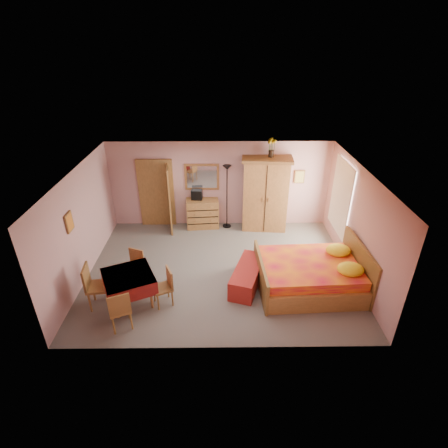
{
  "coord_description": "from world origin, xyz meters",
  "views": [
    {
      "loc": [
        0.02,
        -7.21,
        5.2
      ],
      "look_at": [
        0.1,
        0.3,
        1.15
      ],
      "focal_mm": 28.0,
      "sensor_mm": 36.0,
      "label": 1
    }
  ],
  "objects_px": {
    "floor_lamp": "(227,197)",
    "bench": "(248,276)",
    "chest_of_drawers": "(203,213)",
    "dining_table": "(130,289)",
    "chair_south": "(120,308)",
    "wardrobe": "(265,194)",
    "sunflower_vase": "(271,148)",
    "chair_east": "(162,288)",
    "bed": "(310,267)",
    "wall_mirror": "(202,177)",
    "stereo": "(197,195)",
    "chair_north": "(134,268)",
    "chair_west": "(99,286)"
  },
  "relations": [
    {
      "from": "dining_table",
      "to": "chair_east",
      "type": "xyz_separation_m",
      "value": [
        0.71,
        -0.04,
        0.06
      ]
    },
    {
      "from": "floor_lamp",
      "to": "bench",
      "type": "relative_size",
      "value": 1.34
    },
    {
      "from": "stereo",
      "to": "chair_south",
      "type": "relative_size",
      "value": 0.35
    },
    {
      "from": "floor_lamp",
      "to": "sunflower_vase",
      "type": "distance_m",
      "value": 1.94
    },
    {
      "from": "chair_north",
      "to": "chair_west",
      "type": "distance_m",
      "value": 0.96
    },
    {
      "from": "bed",
      "to": "bench",
      "type": "height_order",
      "value": "bed"
    },
    {
      "from": "wall_mirror",
      "to": "bench",
      "type": "height_order",
      "value": "wall_mirror"
    },
    {
      "from": "stereo",
      "to": "sunflower_vase",
      "type": "distance_m",
      "value": 2.56
    },
    {
      "from": "chair_west",
      "to": "chair_east",
      "type": "distance_m",
      "value": 1.35
    },
    {
      "from": "chest_of_drawers",
      "to": "stereo",
      "type": "xyz_separation_m",
      "value": [
        -0.16,
        0.06,
        0.6
      ]
    },
    {
      "from": "floor_lamp",
      "to": "wardrobe",
      "type": "distance_m",
      "value": 1.14
    },
    {
      "from": "sunflower_vase",
      "to": "wall_mirror",
      "type": "bearing_deg",
      "value": 173.43
    },
    {
      "from": "sunflower_vase",
      "to": "bench",
      "type": "bearing_deg",
      "value": -105.51
    },
    {
      "from": "wall_mirror",
      "to": "stereo",
      "type": "xyz_separation_m",
      "value": [
        -0.16,
        -0.15,
        -0.5
      ]
    },
    {
      "from": "floor_lamp",
      "to": "chair_north",
      "type": "distance_m",
      "value": 3.61
    },
    {
      "from": "chair_north",
      "to": "chair_east",
      "type": "height_order",
      "value": "chair_east"
    },
    {
      "from": "dining_table",
      "to": "chair_west",
      "type": "distance_m",
      "value": 0.65
    },
    {
      "from": "chest_of_drawers",
      "to": "chair_west",
      "type": "relative_size",
      "value": 0.93
    },
    {
      "from": "chest_of_drawers",
      "to": "chair_east",
      "type": "distance_m",
      "value": 3.59
    },
    {
      "from": "bench",
      "to": "dining_table",
      "type": "bearing_deg",
      "value": -166.91
    },
    {
      "from": "chair_south",
      "to": "chair_west",
      "type": "distance_m",
      "value": 0.88
    },
    {
      "from": "sunflower_vase",
      "to": "bed",
      "type": "height_order",
      "value": "sunflower_vase"
    },
    {
      "from": "wall_mirror",
      "to": "wardrobe",
      "type": "distance_m",
      "value": 1.93
    },
    {
      "from": "stereo",
      "to": "floor_lamp",
      "type": "xyz_separation_m",
      "value": [
        0.89,
        -0.05,
        -0.07
      ]
    },
    {
      "from": "bench",
      "to": "chair_west",
      "type": "xyz_separation_m",
      "value": [
        -3.23,
        -0.68,
        0.27
      ]
    },
    {
      "from": "stereo",
      "to": "chair_west",
      "type": "distance_m",
      "value": 4.12
    },
    {
      "from": "wardrobe",
      "to": "wall_mirror",
      "type": "bearing_deg",
      "value": 176.17
    },
    {
      "from": "chest_of_drawers",
      "to": "wardrobe",
      "type": "relative_size",
      "value": 0.43
    },
    {
      "from": "floor_lamp",
      "to": "chair_north",
      "type": "bearing_deg",
      "value": -128.72
    },
    {
      "from": "sunflower_vase",
      "to": "chair_east",
      "type": "xyz_separation_m",
      "value": [
        -2.68,
        -3.5,
        -2.06
      ]
    },
    {
      "from": "chest_of_drawers",
      "to": "dining_table",
      "type": "height_order",
      "value": "chest_of_drawers"
    },
    {
      "from": "wall_mirror",
      "to": "floor_lamp",
      "type": "height_order",
      "value": "floor_lamp"
    },
    {
      "from": "wall_mirror",
      "to": "chair_south",
      "type": "xyz_separation_m",
      "value": [
        -1.46,
        -4.4,
        -1.09
      ]
    },
    {
      "from": "chair_north",
      "to": "chair_east",
      "type": "distance_m",
      "value": 1.07
    },
    {
      "from": "floor_lamp",
      "to": "chair_east",
      "type": "relative_size",
      "value": 2.29
    },
    {
      "from": "chest_of_drawers",
      "to": "wall_mirror",
      "type": "relative_size",
      "value": 0.94
    },
    {
      "from": "wall_mirror",
      "to": "chair_north",
      "type": "distance_m",
      "value": 3.53
    },
    {
      "from": "floor_lamp",
      "to": "wardrobe",
      "type": "relative_size",
      "value": 0.89
    },
    {
      "from": "bed",
      "to": "bench",
      "type": "bearing_deg",
      "value": 173.14
    },
    {
      "from": "wardrobe",
      "to": "bench",
      "type": "bearing_deg",
      "value": -99.01
    },
    {
      "from": "dining_table",
      "to": "stereo",
      "type": "bearing_deg",
      "value": 70.19
    },
    {
      "from": "chair_south",
      "to": "floor_lamp",
      "type": "bearing_deg",
      "value": 39.61
    },
    {
      "from": "floor_lamp",
      "to": "bench",
      "type": "distance_m",
      "value": 3.0
    },
    {
      "from": "wall_mirror",
      "to": "chair_south",
      "type": "relative_size",
      "value": 1.1
    },
    {
      "from": "wall_mirror",
      "to": "stereo",
      "type": "bearing_deg",
      "value": -135.17
    },
    {
      "from": "wall_mirror",
      "to": "dining_table",
      "type": "relative_size",
      "value": 1.01
    },
    {
      "from": "bed",
      "to": "stereo",
      "type": "bearing_deg",
      "value": 129.27
    },
    {
      "from": "floor_lamp",
      "to": "chair_west",
      "type": "xyz_separation_m",
      "value": [
        -2.8,
        -3.56,
        -0.47
      ]
    },
    {
      "from": "chest_of_drawers",
      "to": "wall_mirror",
      "type": "bearing_deg",
      "value": 85.26
    },
    {
      "from": "floor_lamp",
      "to": "bench",
      "type": "height_order",
      "value": "floor_lamp"
    }
  ]
}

